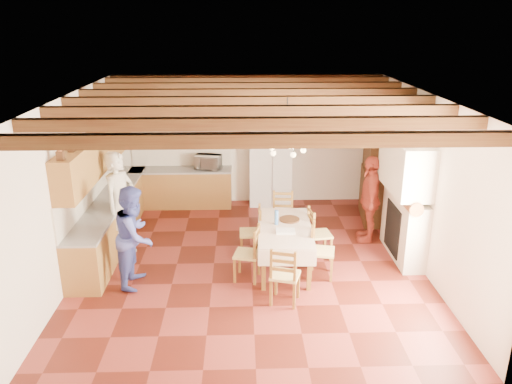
# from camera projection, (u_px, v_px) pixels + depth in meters

# --- Properties ---
(floor) EXTENTS (6.00, 6.50, 0.02)m
(floor) POSITION_uv_depth(u_px,v_px,m) (251.00, 263.00, 9.02)
(floor) COLOR #4C160E
(floor) RESTS_ON ground
(ceiling) EXTENTS (6.00, 6.50, 0.02)m
(ceiling) POSITION_uv_depth(u_px,v_px,m) (250.00, 95.00, 8.02)
(ceiling) COLOR white
(ceiling) RESTS_ON ground
(wall_back) EXTENTS (6.00, 0.02, 3.00)m
(wall_back) POSITION_uv_depth(u_px,v_px,m) (248.00, 140.00, 11.59)
(wall_back) COLOR silver
(wall_back) RESTS_ON ground
(wall_front) EXTENTS (6.00, 0.02, 3.00)m
(wall_front) POSITION_uv_depth(u_px,v_px,m) (257.00, 278.00, 5.44)
(wall_front) COLOR silver
(wall_front) RESTS_ON ground
(wall_left) EXTENTS (0.02, 6.50, 3.00)m
(wall_left) POSITION_uv_depth(u_px,v_px,m) (73.00, 186.00, 8.43)
(wall_left) COLOR silver
(wall_left) RESTS_ON ground
(wall_right) EXTENTS (0.02, 6.50, 3.00)m
(wall_right) POSITION_uv_depth(u_px,v_px,m) (425.00, 182.00, 8.60)
(wall_right) COLOR silver
(wall_right) RESTS_ON ground
(ceiling_beams) EXTENTS (6.00, 6.30, 0.16)m
(ceiling_beams) POSITION_uv_depth(u_px,v_px,m) (250.00, 101.00, 8.05)
(ceiling_beams) COLOR #36190D
(ceiling_beams) RESTS_ON ground
(lower_cabinets_left) EXTENTS (0.60, 4.30, 0.86)m
(lower_cabinets_left) POSITION_uv_depth(u_px,v_px,m) (112.00, 220.00, 9.78)
(lower_cabinets_left) COLOR brown
(lower_cabinets_left) RESTS_ON ground
(lower_cabinets_back) EXTENTS (2.30, 0.60, 0.86)m
(lower_cabinets_back) POSITION_uv_depth(u_px,v_px,m) (182.00, 188.00, 11.61)
(lower_cabinets_back) COLOR brown
(lower_cabinets_back) RESTS_ON ground
(countertop_left) EXTENTS (0.62, 4.30, 0.04)m
(countertop_left) POSITION_uv_depth(u_px,v_px,m) (110.00, 199.00, 9.63)
(countertop_left) COLOR slate
(countertop_left) RESTS_ON lower_cabinets_left
(countertop_back) EXTENTS (2.34, 0.62, 0.04)m
(countertop_back) POSITION_uv_depth(u_px,v_px,m) (181.00, 170.00, 11.46)
(countertop_back) COLOR slate
(countertop_back) RESTS_ON lower_cabinets_back
(backsplash_left) EXTENTS (0.03, 4.30, 0.60)m
(backsplash_left) POSITION_uv_depth(u_px,v_px,m) (94.00, 183.00, 9.52)
(backsplash_left) COLOR beige
(backsplash_left) RESTS_ON ground
(backsplash_back) EXTENTS (2.30, 0.03, 0.60)m
(backsplash_back) POSITION_uv_depth(u_px,v_px,m) (181.00, 153.00, 11.62)
(backsplash_back) COLOR beige
(backsplash_back) RESTS_ON ground
(upper_cabinets) EXTENTS (0.35, 4.20, 0.70)m
(upper_cabinets) POSITION_uv_depth(u_px,v_px,m) (98.00, 150.00, 9.31)
(upper_cabinets) COLOR brown
(upper_cabinets) RESTS_ON ground
(fireplace) EXTENTS (0.56, 1.60, 2.80)m
(fireplace) POSITION_uv_depth(u_px,v_px,m) (404.00, 184.00, 8.82)
(fireplace) COLOR beige
(fireplace) RESTS_ON ground
(wall_picture) EXTENTS (0.34, 0.03, 0.42)m
(wall_picture) POSITION_uv_depth(u_px,v_px,m) (315.00, 125.00, 11.49)
(wall_picture) COLOR #2F2515
(wall_picture) RESTS_ON ground
(refrigerator) EXTENTS (1.03, 0.88, 1.92)m
(refrigerator) POSITION_uv_depth(u_px,v_px,m) (271.00, 164.00, 11.65)
(refrigerator) COLOR white
(refrigerator) RESTS_ON floor
(hutch) EXTENTS (0.72, 1.39, 2.41)m
(hutch) POSITION_uv_depth(u_px,v_px,m) (377.00, 166.00, 10.63)
(hutch) COLOR #33220F
(hutch) RESTS_ON floor
(dining_table) EXTENTS (0.98, 1.81, 0.78)m
(dining_table) POSITION_uv_depth(u_px,v_px,m) (285.00, 231.00, 8.64)
(dining_table) COLOR silver
(dining_table) RESTS_ON floor
(chandelier) EXTENTS (0.47, 0.47, 0.03)m
(chandelier) POSITION_uv_depth(u_px,v_px,m) (287.00, 143.00, 8.12)
(chandelier) COLOR black
(chandelier) RESTS_ON ground
(chair_left_near) EXTENTS (0.49, 0.50, 0.96)m
(chair_left_near) POSITION_uv_depth(u_px,v_px,m) (247.00, 253.00, 8.31)
(chair_left_near) COLOR brown
(chair_left_near) RESTS_ON floor
(chair_left_far) EXTENTS (0.40, 0.42, 0.96)m
(chair_left_far) POSITION_uv_depth(u_px,v_px,m) (251.00, 232.00, 9.13)
(chair_left_far) COLOR brown
(chair_left_far) RESTS_ON floor
(chair_right_near) EXTENTS (0.48, 0.50, 0.96)m
(chair_right_near) POSITION_uv_depth(u_px,v_px,m) (322.00, 250.00, 8.40)
(chair_right_near) COLOR brown
(chair_right_near) RESTS_ON floor
(chair_right_far) EXTENTS (0.45, 0.47, 0.96)m
(chair_right_far) POSITION_uv_depth(u_px,v_px,m) (320.00, 233.00, 9.08)
(chair_right_far) COLOR brown
(chair_right_far) RESTS_ON floor
(chair_end_near) EXTENTS (0.52, 0.51, 0.96)m
(chair_end_near) POSITION_uv_depth(u_px,v_px,m) (285.00, 274.00, 7.63)
(chair_end_near) COLOR brown
(chair_end_near) RESTS_ON floor
(chair_end_far) EXTENTS (0.45, 0.44, 0.96)m
(chair_end_far) POSITION_uv_depth(u_px,v_px,m) (283.00, 217.00, 9.83)
(chair_end_far) COLOR brown
(chair_end_far) RESTS_ON floor
(person_man) EXTENTS (0.73, 0.85, 1.97)m
(person_man) POSITION_uv_depth(u_px,v_px,m) (121.00, 204.00, 9.04)
(person_man) COLOR silver
(person_man) RESTS_ON floor
(person_woman_blue) EXTENTS (0.72, 0.88, 1.69)m
(person_woman_blue) POSITION_uv_depth(u_px,v_px,m) (135.00, 236.00, 8.07)
(person_woman_blue) COLOR #4751AA
(person_woman_blue) RESTS_ON floor
(person_woman_red) EXTENTS (0.61, 1.07, 1.72)m
(person_woman_red) POSITION_uv_depth(u_px,v_px,m) (370.00, 199.00, 9.69)
(person_woman_red) COLOR #AA3A2B
(person_woman_red) RESTS_ON floor
(microwave) EXTENTS (0.64, 0.50, 0.32)m
(microwave) POSITION_uv_depth(u_px,v_px,m) (208.00, 162.00, 11.42)
(microwave) COLOR silver
(microwave) RESTS_ON countertop_back
(fridge_vase) EXTENTS (0.34, 0.34, 0.28)m
(fridge_vase) POSITION_uv_depth(u_px,v_px,m) (276.00, 117.00, 11.28)
(fridge_vase) COLOR #33220F
(fridge_vase) RESTS_ON refrigerator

